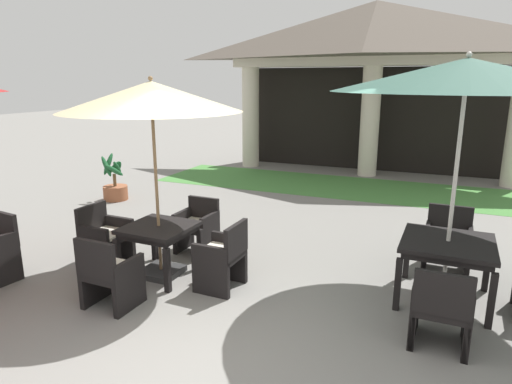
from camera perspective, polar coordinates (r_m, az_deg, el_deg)
ground_plane at (r=4.50m, az=-6.60°, el=-20.87°), size 60.00×60.00×0.00m
background_pavilion at (r=12.67m, az=15.05°, el=17.71°), size 8.28×2.62×4.56m
lawn_strip at (r=11.21m, az=12.65°, el=0.54°), size 10.08×2.47×0.01m
patio_table_near_foreground at (r=6.08m, az=-12.35°, el=-5.15°), size 0.87×0.87×0.70m
patio_umbrella_near_foreground at (r=5.76m, az=-13.28°, el=11.58°), size 2.28×2.28×2.63m
patio_chair_near_foreground_west at (r=6.75m, az=-18.88°, el=-5.50°), size 0.57×0.59×0.85m
patio_chair_near_foreground_east at (r=5.66m, az=-4.31°, el=-8.36°), size 0.52×0.57×0.88m
patio_chair_near_foreground_south at (r=5.47m, az=-18.31°, el=-10.06°), size 0.58×0.53×0.88m
patio_chair_near_foreground_north at (r=6.90m, az=-7.52°, el=-4.47°), size 0.56×0.53×0.81m
patio_table_mid_left at (r=5.71m, az=23.37°, el=-6.67°), size 1.05×1.05×0.76m
patio_umbrella_mid_left at (r=5.38m, az=25.45°, el=13.26°), size 2.89×2.89×2.87m
patio_chair_mid_left_south at (r=4.85m, az=22.71°, el=-13.63°), size 0.57×0.56×0.86m
patio_chair_mid_left_north at (r=6.79m, az=23.40°, el=-5.82°), size 0.62×0.55×0.86m
potted_palm_left_edge at (r=10.28m, az=-17.67°, el=0.62°), size 0.58×0.57×1.04m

